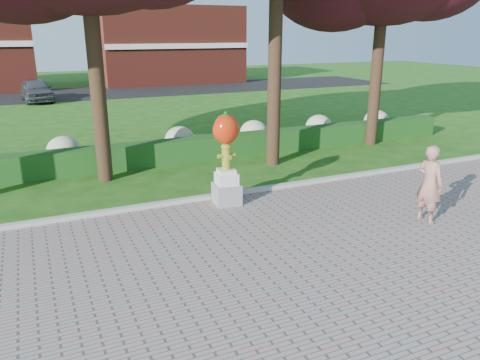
% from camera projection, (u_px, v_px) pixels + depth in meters
% --- Properties ---
extents(ground, '(100.00, 100.00, 0.00)m').
position_uv_depth(ground, '(249.00, 246.00, 9.85)').
color(ground, '#1E4D13').
rests_on(ground, ground).
extents(curb, '(40.00, 0.18, 0.15)m').
position_uv_depth(curb, '(201.00, 199.00, 12.43)').
color(curb, '#ADADA5').
rests_on(curb, ground).
extents(lawn_hedge, '(24.00, 0.70, 0.80)m').
position_uv_depth(lawn_hedge, '(161.00, 153.00, 15.81)').
color(lawn_hedge, '#164E1A').
rests_on(lawn_hedge, ground).
extents(hydrangea_row, '(20.10, 1.10, 0.99)m').
position_uv_depth(hydrangea_row, '(169.00, 141.00, 16.85)').
color(hydrangea_row, '#AFAF85').
rests_on(hydrangea_row, ground).
extents(street, '(50.00, 8.00, 0.02)m').
position_uv_depth(street, '(85.00, 93.00, 34.15)').
color(street, black).
rests_on(street, ground).
extents(building_right, '(12.00, 8.00, 6.40)m').
position_uv_depth(building_right, '(167.00, 45.00, 41.54)').
color(building_right, maroon).
rests_on(building_right, ground).
extents(hydrant_sculpture, '(0.71, 0.71, 2.40)m').
position_uv_depth(hydrant_sculpture, '(226.00, 156.00, 11.83)').
color(hydrant_sculpture, gray).
rests_on(hydrant_sculpture, walkway).
extents(woman, '(0.51, 0.71, 1.83)m').
position_uv_depth(woman, '(430.00, 184.00, 10.79)').
color(woman, '#A87160').
rests_on(woman, walkway).
extents(parked_car, '(2.12, 4.42, 1.46)m').
position_uv_depth(parked_car, '(36.00, 90.00, 30.03)').
color(parked_car, '#464A4F').
rests_on(parked_car, street).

